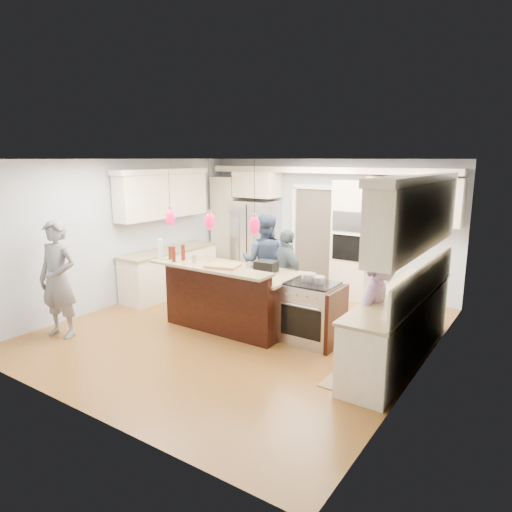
% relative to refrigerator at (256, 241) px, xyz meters
% --- Properties ---
extents(ground_plane, '(6.00, 6.00, 0.00)m').
position_rel_refrigerator_xyz_m(ground_plane, '(1.55, -2.64, -0.90)').
color(ground_plane, olive).
rests_on(ground_plane, ground).
extents(room_shell, '(5.54, 6.04, 2.72)m').
position_rel_refrigerator_xyz_m(room_shell, '(1.55, -2.64, 0.92)').
color(room_shell, '#B2BCC6').
rests_on(room_shell, ground).
extents(refrigerator, '(0.90, 0.70, 1.80)m').
position_rel_refrigerator_xyz_m(refrigerator, '(0.00, 0.00, 0.00)').
color(refrigerator, '#B7B7BC').
rests_on(refrigerator, ground).
extents(oven_column, '(0.72, 0.69, 2.30)m').
position_rel_refrigerator_xyz_m(oven_column, '(2.30, 0.03, 0.25)').
color(oven_column, '#F1E5C3').
rests_on(oven_column, ground).
extents(back_upper_cabinets, '(5.30, 0.61, 2.54)m').
position_rel_refrigerator_xyz_m(back_upper_cabinets, '(0.80, 0.12, 0.77)').
color(back_upper_cabinets, '#F1E5C3').
rests_on(back_upper_cabinets, ground).
extents(right_counter_run, '(0.64, 3.10, 2.51)m').
position_rel_refrigerator_xyz_m(right_counter_run, '(3.99, -2.34, 0.16)').
color(right_counter_run, '#F1E5C3').
rests_on(right_counter_run, ground).
extents(left_cabinets, '(0.64, 2.30, 2.51)m').
position_rel_refrigerator_xyz_m(left_cabinets, '(-0.89, -1.84, 0.16)').
color(left_cabinets, '#F1E5C3').
rests_on(left_cabinets, ground).
extents(kitchen_island, '(2.10, 1.46, 1.12)m').
position_rel_refrigerator_xyz_m(kitchen_island, '(1.30, -2.57, -0.41)').
color(kitchen_island, black).
rests_on(kitchen_island, ground).
extents(island_range, '(0.82, 0.71, 0.92)m').
position_rel_refrigerator_xyz_m(island_range, '(2.71, -2.49, -0.44)').
color(island_range, '#B7B7BC').
rests_on(island_range, ground).
extents(pendant_lights, '(1.75, 0.15, 1.03)m').
position_rel_refrigerator_xyz_m(pendant_lights, '(1.30, -3.15, 0.90)').
color(pendant_lights, black).
rests_on(pendant_lights, ground).
extents(person_bar_end, '(0.74, 0.57, 1.81)m').
position_rel_refrigerator_xyz_m(person_bar_end, '(-0.64, -4.44, 0.01)').
color(person_bar_end, slate).
rests_on(person_bar_end, ground).
extents(person_far_left, '(1.02, 0.91, 1.74)m').
position_rel_refrigerator_xyz_m(person_far_left, '(1.22, -1.52, -0.03)').
color(person_far_left, navy).
rests_on(person_far_left, ground).
extents(person_far_right, '(0.98, 0.76, 1.55)m').
position_rel_refrigerator_xyz_m(person_far_right, '(1.84, -1.79, -0.13)').
color(person_far_right, '#41505B').
rests_on(person_far_right, ground).
extents(person_range_side, '(0.61, 1.07, 1.65)m').
position_rel_refrigerator_xyz_m(person_range_side, '(3.80, -2.76, -0.08)').
color(person_range_side, '#9F7FAB').
rests_on(person_range_side, ground).
extents(floor_rug, '(0.77, 1.10, 0.01)m').
position_rel_refrigerator_xyz_m(floor_rug, '(3.77, -3.16, -0.89)').
color(floor_rug, olive).
rests_on(floor_rug, ground).
extents(water_bottle, '(0.09, 0.09, 0.33)m').
position_rel_refrigerator_xyz_m(water_bottle, '(0.35, -3.25, 0.39)').
color(water_bottle, silver).
rests_on(water_bottle, kitchen_island).
extents(beer_bottle_a, '(0.07, 0.07, 0.21)m').
position_rel_refrigerator_xyz_m(beer_bottle_a, '(0.47, -3.16, 0.33)').
color(beer_bottle_a, '#4D1B0D').
rests_on(beer_bottle_a, kitchen_island).
extents(beer_bottle_b, '(0.08, 0.08, 0.25)m').
position_rel_refrigerator_xyz_m(beer_bottle_b, '(0.64, -3.25, 0.35)').
color(beer_bottle_b, '#4D1B0D').
rests_on(beer_bottle_b, kitchen_island).
extents(beer_bottle_c, '(0.07, 0.07, 0.25)m').
position_rel_refrigerator_xyz_m(beer_bottle_c, '(0.68, -3.08, 0.35)').
color(beer_bottle_c, '#4D1B0D').
rests_on(beer_bottle_c, kitchen_island).
extents(drink_can, '(0.07, 0.07, 0.13)m').
position_rel_refrigerator_xyz_m(drink_can, '(0.96, -3.14, 0.28)').
color(drink_can, '#B7B7BC').
rests_on(drink_can, kitchen_island).
extents(cutting_board, '(0.55, 0.45, 0.04)m').
position_rel_refrigerator_xyz_m(cutting_board, '(1.50, -3.11, 0.24)').
color(cutting_board, tan).
rests_on(cutting_board, kitchen_island).
extents(pot_large, '(0.22, 0.22, 0.13)m').
position_rel_refrigerator_xyz_m(pot_large, '(2.62, -2.48, 0.08)').
color(pot_large, '#B7B7BC').
rests_on(pot_large, island_range).
extents(pot_small, '(0.20, 0.20, 0.10)m').
position_rel_refrigerator_xyz_m(pot_small, '(2.76, -2.46, 0.07)').
color(pot_small, '#B7B7BC').
rests_on(pot_small, island_range).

